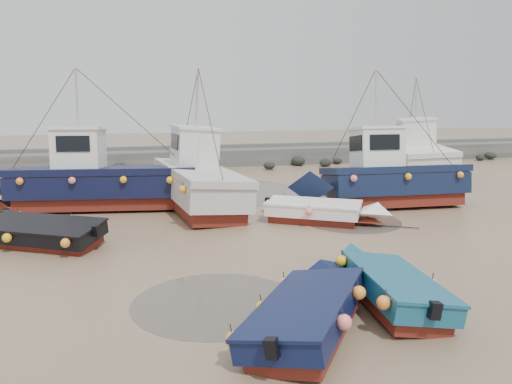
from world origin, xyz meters
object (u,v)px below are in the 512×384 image
(dinghy_1, at_px, (315,305))
(person, at_px, (190,215))
(dinghy_2, at_px, (386,280))
(cabin_boat_1, at_px, (193,178))
(cabin_boat_2, at_px, (384,178))
(cabin_boat_0, at_px, (90,180))
(dinghy_5, at_px, (323,209))
(dinghy_4, at_px, (33,230))
(cabin_boat_3, at_px, (418,154))

(dinghy_1, bearing_deg, person, 132.53)
(dinghy_2, xyz_separation_m, cabin_boat_1, (-3.04, 12.13, 0.76))
(person, bearing_deg, dinghy_2, 76.35)
(cabin_boat_2, bearing_deg, dinghy_2, 154.73)
(cabin_boat_0, bearing_deg, dinghy_5, -110.11)
(cabin_boat_1, relative_size, person, 6.67)
(cabin_boat_0, relative_size, person, 6.89)
(dinghy_4, relative_size, cabin_boat_2, 0.63)
(dinghy_4, relative_size, person, 3.64)
(person, bearing_deg, cabin_boat_1, -136.12)
(dinghy_5, relative_size, cabin_boat_0, 0.49)
(dinghy_5, xyz_separation_m, cabin_boat_2, (3.79, 2.03, 0.81))
(dinghy_1, height_order, dinghy_4, same)
(dinghy_5, height_order, cabin_boat_0, cabin_boat_0)
(cabin_boat_3, bearing_deg, dinghy_1, -108.49)
(cabin_boat_1, bearing_deg, dinghy_5, -49.67)
(dinghy_1, relative_size, person, 3.35)
(dinghy_5, bearing_deg, cabin_boat_2, 149.62)
(cabin_boat_1, bearing_deg, cabin_boat_2, -21.65)
(cabin_boat_0, xyz_separation_m, cabin_boat_3, (20.05, 5.48, 0.03))
(cabin_boat_2, relative_size, person, 5.81)
(dinghy_1, distance_m, cabin_boat_2, 13.17)
(person, bearing_deg, cabin_boat_3, 174.39)
(dinghy_2, distance_m, cabin_boat_3, 22.22)
(dinghy_1, distance_m, dinghy_4, 10.80)
(cabin_boat_2, distance_m, cabin_boat_3, 11.13)
(dinghy_4, distance_m, dinghy_5, 10.66)
(dinghy_5, bearing_deg, dinghy_2, 20.30)
(cabin_boat_0, height_order, cabin_boat_1, same)
(dinghy_5, relative_size, cabin_boat_2, 0.58)
(dinghy_1, relative_size, dinghy_2, 0.96)
(dinghy_2, xyz_separation_m, person, (-3.44, 10.55, -0.55))
(dinghy_5, relative_size, person, 3.36)
(dinghy_5, height_order, person, dinghy_5)
(dinghy_2, relative_size, cabin_boat_0, 0.51)
(dinghy_2, distance_m, person, 11.11)
(cabin_boat_3, bearing_deg, dinghy_2, -105.43)
(cabin_boat_0, xyz_separation_m, cabin_boat_1, (4.52, -0.75, 0.01))
(dinghy_1, distance_m, dinghy_2, 2.39)
(cabin_boat_1, bearing_deg, dinghy_4, -148.26)
(cabin_boat_2, bearing_deg, cabin_boat_0, 79.86)
(cabin_boat_2, bearing_deg, cabin_boat_3, -36.93)
(cabin_boat_1, xyz_separation_m, cabin_boat_3, (15.53, 6.23, 0.02))
(dinghy_1, relative_size, cabin_boat_2, 0.58)
(dinghy_4, height_order, cabin_boat_3, cabin_boat_3)
(dinghy_2, relative_size, dinghy_5, 1.04)
(dinghy_1, height_order, dinghy_5, same)
(cabin_boat_3, xyz_separation_m, person, (-15.93, -7.81, -1.33))
(dinghy_5, bearing_deg, cabin_boat_3, 165.36)
(dinghy_2, height_order, person, dinghy_2)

